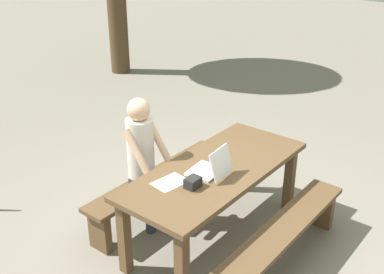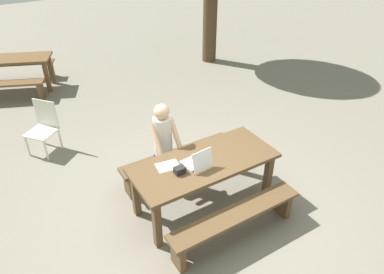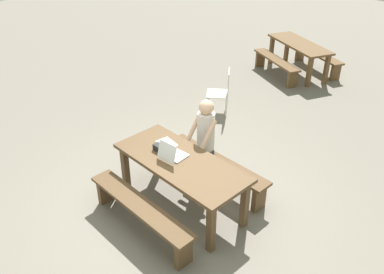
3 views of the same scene
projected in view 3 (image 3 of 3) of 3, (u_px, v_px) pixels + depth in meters
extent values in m
plane|color=gray|center=(182.00, 205.00, 5.81)|extent=(30.00, 30.00, 0.00)
cube|color=brown|center=(181.00, 162.00, 5.42)|extent=(1.97, 0.84, 0.05)
cube|color=brown|center=(125.00, 168.00, 5.98)|extent=(0.09, 0.09, 0.73)
cube|color=brown|center=(211.00, 228.00, 4.89)|extent=(0.09, 0.09, 0.73)
cube|color=brown|center=(158.00, 151.00, 6.36)|extent=(0.09, 0.09, 0.73)
cube|color=brown|center=(245.00, 204.00, 5.27)|extent=(0.09, 0.09, 0.73)
cube|color=brown|center=(140.00, 205.00, 5.16)|extent=(1.85, 0.30, 0.05)
cube|color=brown|center=(106.00, 190.00, 5.78)|extent=(0.08, 0.24, 0.40)
cube|color=brown|center=(183.00, 253.00, 4.77)|extent=(0.08, 0.24, 0.40)
cube|color=brown|center=(217.00, 161.00, 6.02)|extent=(1.85, 0.30, 0.05)
cube|color=brown|center=(180.00, 152.00, 6.65)|extent=(0.08, 0.24, 0.40)
cube|color=brown|center=(259.00, 198.00, 5.63)|extent=(0.08, 0.24, 0.40)
cube|color=white|center=(175.00, 155.00, 5.50)|extent=(0.32, 0.29, 0.02)
cube|color=white|center=(167.00, 152.00, 5.32)|extent=(0.31, 0.11, 0.25)
cube|color=#0F1933|center=(167.00, 152.00, 5.33)|extent=(0.28, 0.09, 0.23)
cube|color=black|center=(158.00, 147.00, 5.60)|extent=(0.14, 0.10, 0.09)
cube|color=white|center=(167.00, 143.00, 5.79)|extent=(0.32, 0.25, 0.00)
cylinder|color=#333847|center=(193.00, 167.00, 6.22)|extent=(0.10, 0.10, 0.45)
cylinder|color=#333847|center=(201.00, 172.00, 6.11)|extent=(0.10, 0.10, 0.45)
cube|color=#333847|center=(201.00, 153.00, 6.09)|extent=(0.28, 0.28, 0.12)
cylinder|color=silver|center=(206.00, 132.00, 5.96)|extent=(0.27, 0.27, 0.62)
cylinder|color=#DBAD89|center=(194.00, 127.00, 5.96)|extent=(0.07, 0.32, 0.41)
cylinder|color=#DBAD89|center=(209.00, 134.00, 5.77)|extent=(0.07, 0.32, 0.41)
sphere|color=#DBAD89|center=(206.00, 107.00, 5.75)|extent=(0.22, 0.22, 0.22)
cube|color=silver|center=(218.00, 94.00, 8.12)|extent=(0.62, 0.62, 0.02)
cube|color=silver|center=(228.00, 82.00, 7.96)|extent=(0.29, 0.35, 0.49)
cylinder|color=silver|center=(209.00, 98.00, 8.40)|extent=(0.04, 0.04, 0.39)
cylinder|color=silver|center=(207.00, 106.00, 8.08)|extent=(0.04, 0.04, 0.39)
cylinder|color=silver|center=(227.00, 99.00, 8.36)|extent=(0.04, 0.04, 0.39)
cylinder|color=silver|center=(226.00, 107.00, 8.04)|extent=(0.04, 0.04, 0.39)
cube|color=brown|center=(299.00, 44.00, 9.75)|extent=(1.99, 1.35, 0.05)
cube|color=brown|center=(272.00, 50.00, 10.55)|extent=(0.12, 0.12, 0.72)
cube|color=brown|center=(309.00, 72.00, 9.21)|extent=(0.12, 0.12, 0.72)
cube|color=brown|center=(287.00, 48.00, 10.69)|extent=(0.12, 0.12, 0.72)
cube|color=brown|center=(326.00, 69.00, 9.36)|extent=(0.12, 0.12, 0.72)
cube|color=brown|center=(276.00, 60.00, 9.73)|extent=(1.67, 0.93, 0.05)
cube|color=brown|center=(260.00, 59.00, 10.44)|extent=(0.17, 0.25, 0.39)
cube|color=brown|center=(292.00, 80.00, 9.25)|extent=(0.17, 0.25, 0.39)
cube|color=brown|center=(318.00, 54.00, 10.11)|extent=(1.67, 0.93, 0.05)
cube|color=brown|center=(300.00, 53.00, 10.82)|extent=(0.17, 0.25, 0.39)
cube|color=brown|center=(335.00, 72.00, 9.63)|extent=(0.17, 0.25, 0.39)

